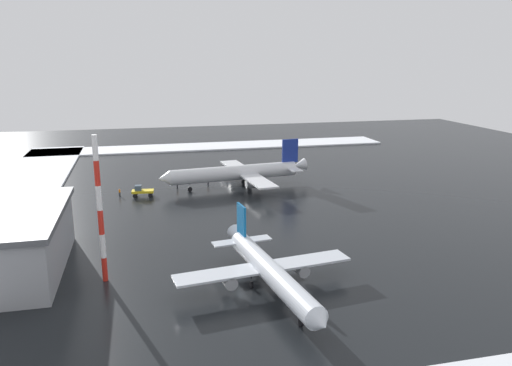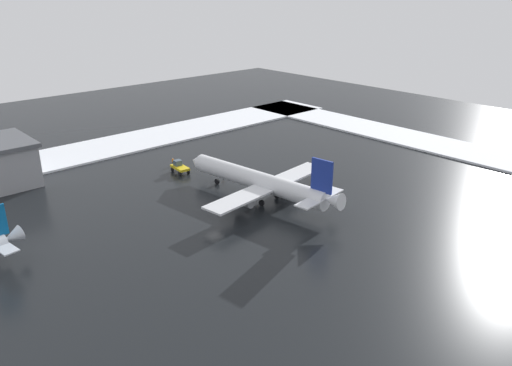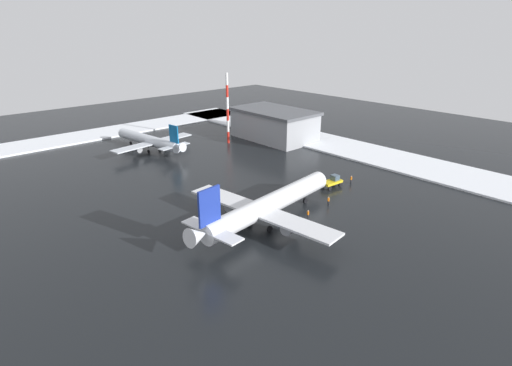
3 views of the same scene
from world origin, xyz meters
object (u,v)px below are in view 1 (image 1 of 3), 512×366
Objects in this scene: airplane_foreground_jet at (238,173)px; ground_crew_beside_wing at (120,192)px; ground_crew_mid_apron at (208,181)px; cargo_hangar at (8,242)px; pushback_tug at (142,191)px; ground_crew_by_nose_gear at (177,184)px; antenna_mast at (100,210)px; airplane_far_rear at (269,271)px.

airplane_foreground_jet is 26.57m from ground_crew_beside_wing.
cargo_hangar reaches higher than ground_crew_mid_apron.
pushback_tug is at bearing 82.21° from ground_crew_beside_wing.
pushback_tug is at bearing 178.78° from ground_crew_by_nose_gear.
antenna_mast reaches higher than ground_crew_beside_wing.
pushback_tug is (2.96, -21.76, -2.20)m from airplane_foreground_jet.
ground_crew_mid_apron is 7.41m from ground_crew_by_nose_gear.
airplane_foreground_jet is 20.75× the size of ground_crew_mid_apron.
cargo_hangar is at bearing 37.57° from airplane_foreground_jet.
pushback_tug is 0.19× the size of cargo_hangar.
ground_crew_mid_apron is 20.63m from ground_crew_beside_wing.
ground_crew_by_nose_gear and ground_crew_beside_wing have the same top height.
ground_crew_beside_wing is at bearing -11.87° from pushback_tug.
ground_crew_mid_apron is at bearing 113.29° from ground_crew_beside_wing.
ground_crew_mid_apron is at bearing 156.75° from antenna_mast.
airplane_foreground_jet reaches higher than ground_crew_beside_wing.
airplane_foreground_jet is 52.61m from antenna_mast.
antenna_mast is at bearing -26.92° from ground_crew_mid_apron.
ground_crew_mid_apron is at bearing -24.45° from ground_crew_by_nose_gear.
airplane_foreground_jet is 1.41× the size of cargo_hangar.
airplane_far_rear is 56.41m from ground_crew_mid_apron.
pushback_tug is 4.86m from ground_crew_beside_wing.
airplane_foreground_jet is 7.73m from ground_crew_mid_apron.
cargo_hangar is (35.91, -18.23, 3.16)m from pushback_tug.
airplane_far_rear is 6.06× the size of pushback_tug.
antenna_mast is (44.64, -27.10, 6.41)m from airplane_foreground_jet.
ground_crew_by_nose_gear is (-55.12, -7.27, -1.87)m from airplane_far_rear.
antenna_mast is 0.79× the size of cargo_hangar.
ground_crew_by_nose_gear is 49.58m from antenna_mast.
cargo_hangar is (38.87, -39.99, 0.96)m from airplane_foreground_jet.
cargo_hangar is at bearing -42.05° from ground_crew_mid_apron.
airplane_far_rear reaches higher than ground_crew_beside_wing.
ground_crew_by_nose_gear is (1.26, -7.31, 0.00)m from ground_crew_mid_apron.
ground_crew_beside_wing is at bearing 160.32° from cargo_hangar.
pushback_tug reaches higher than ground_crew_beside_wing.
airplane_far_rear is 16.91× the size of ground_crew_by_nose_gear.
antenna_mast reaches higher than cargo_hangar.
airplane_far_rear is at bearing 30.31° from ground_crew_beside_wing.
ground_crew_mid_apron is (-6.48, 15.35, -0.31)m from pushback_tug.
airplane_foreground_jet is 7.43× the size of pushback_tug.
pushback_tug is 2.79× the size of ground_crew_beside_wing.
cargo_hangar is (41.14, -26.27, 3.47)m from ground_crew_by_nose_gear.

